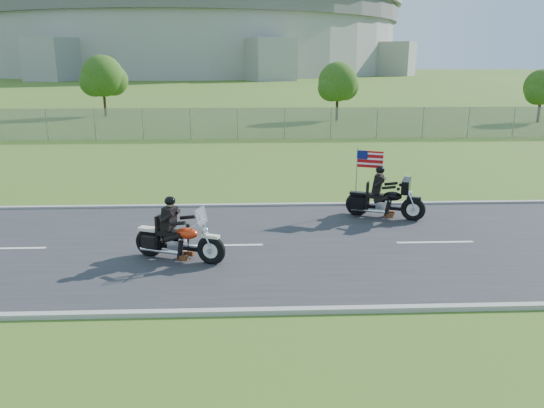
{
  "coord_description": "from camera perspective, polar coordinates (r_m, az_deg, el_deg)",
  "views": [
    {
      "loc": [
        -1.23,
        -13.99,
        5.14
      ],
      "look_at": [
        -0.64,
        0.0,
        1.23
      ],
      "focal_mm": 35.0,
      "sensor_mm": 36.0,
      "label": 1
    }
  ],
  "objects": [
    {
      "name": "tree_fence_mid",
      "position": [
        49.73,
        -17.69,
        12.77
      ],
      "size": [
        3.96,
        3.69,
        5.3
      ],
      "color": "#382316",
      "rests_on": "ground"
    },
    {
      "name": "tree_fence_far",
      "position": [
        48.1,
        27.05,
        10.96
      ],
      "size": [
        3.08,
        2.87,
        4.2
      ],
      "color": "#382316",
      "rests_on": "ground"
    },
    {
      "name": "stadium",
      "position": [
        185.24,
        -8.69,
        18.66
      ],
      "size": [
        140.4,
        140.4,
        29.2
      ],
      "color": "#A3A099",
      "rests_on": "ground"
    },
    {
      "name": "tree_fence_near",
      "position": [
        44.68,
        7.13,
        12.7
      ],
      "size": [
        3.52,
        3.28,
        4.75
      ],
      "color": "#382316",
      "rests_on": "ground"
    },
    {
      "name": "motorcycle_follow",
      "position": [
        17.63,
        12.04,
        0.32
      ],
      "size": [
        2.48,
        1.32,
        2.16
      ],
      "rotation": [
        0.0,
        0.0,
        -0.38
      ],
      "color": "black",
      "rests_on": "ground"
    },
    {
      "name": "road",
      "position": [
        14.95,
        2.46,
        -4.43
      ],
      "size": [
        120.0,
        8.0,
        0.04
      ],
      "primitive_type": "cube",
      "color": "#28282B",
      "rests_on": "ground"
    },
    {
      "name": "curb_south",
      "position": [
        11.24,
        4.22,
        -11.36
      ],
      "size": [
        120.0,
        0.18,
        0.12
      ],
      "primitive_type": "cube",
      "color": "#9E9B93",
      "rests_on": "ground"
    },
    {
      "name": "motorcycle_lead",
      "position": [
        13.92,
        -10.1,
        -3.9
      ],
      "size": [
        2.47,
        1.22,
        1.73
      ],
      "rotation": [
        0.0,
        0.0,
        -0.36
      ],
      "color": "black",
      "rests_on": "ground"
    },
    {
      "name": "fence",
      "position": [
        34.45,
        -8.78,
        8.52
      ],
      "size": [
        60.0,
        0.03,
        2.0
      ],
      "primitive_type": "cube",
      "color": "gray",
      "rests_on": "ground"
    },
    {
      "name": "curb_north",
      "position": [
        18.79,
        1.43,
        -0.12
      ],
      "size": [
        120.0,
        0.18,
        0.12
      ],
      "primitive_type": "cube",
      "color": "#9E9B93",
      "rests_on": "ground"
    },
    {
      "name": "ground",
      "position": [
        14.96,
        2.46,
        -4.5
      ],
      "size": [
        420.0,
        420.0,
        0.0
      ],
      "primitive_type": "plane",
      "color": "#3E5C1C",
      "rests_on": "ground"
    }
  ]
}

